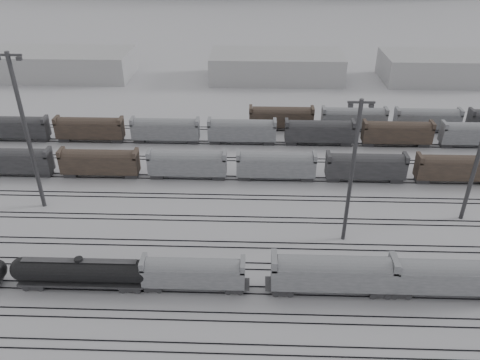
{
  "coord_description": "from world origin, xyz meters",
  "views": [
    {
      "loc": [
        3.84,
        -46.93,
        44.78
      ],
      "look_at": [
        1.38,
        24.37,
        4.0
      ],
      "focal_mm": 35.0,
      "sensor_mm": 36.0,
      "label": 1
    }
  ],
  "objects_px": {
    "hopper_car_a": "(193,272)",
    "hopper_car_b": "(333,272)",
    "tank_car_b": "(81,271)",
    "hopper_car_c": "(451,276)",
    "light_mast_c": "(352,170)"
  },
  "relations": [
    {
      "from": "tank_car_b",
      "to": "hopper_car_c",
      "type": "height_order",
      "value": "hopper_car_c"
    },
    {
      "from": "hopper_car_a",
      "to": "light_mast_c",
      "type": "height_order",
      "value": "light_mast_c"
    },
    {
      "from": "tank_car_b",
      "to": "hopper_car_b",
      "type": "distance_m",
      "value": 33.79
    },
    {
      "from": "hopper_car_c",
      "to": "tank_car_b",
      "type": "bearing_deg",
      "value": 180.0
    },
    {
      "from": "tank_car_b",
      "to": "hopper_car_a",
      "type": "xyz_separation_m",
      "value": [
        15.26,
        0.0,
        0.32
      ]
    },
    {
      "from": "hopper_car_a",
      "to": "hopper_car_b",
      "type": "relative_size",
      "value": 0.85
    },
    {
      "from": "hopper_car_c",
      "to": "light_mast_c",
      "type": "bearing_deg",
      "value": 134.05
    },
    {
      "from": "hopper_car_b",
      "to": "hopper_car_c",
      "type": "distance_m",
      "value": 15.49
    },
    {
      "from": "light_mast_c",
      "to": "hopper_car_a",
      "type": "bearing_deg",
      "value": -151.08
    },
    {
      "from": "tank_car_b",
      "to": "hopper_car_c",
      "type": "relative_size",
      "value": 1.23
    },
    {
      "from": "hopper_car_b",
      "to": "light_mast_c",
      "type": "xyz_separation_m",
      "value": [
        3.64,
        12.24,
        8.7
      ]
    },
    {
      "from": "hopper_car_a",
      "to": "hopper_car_b",
      "type": "bearing_deg",
      "value": 0.0
    },
    {
      "from": "hopper_car_b",
      "to": "hopper_car_c",
      "type": "xyz_separation_m",
      "value": [
        15.48,
        0.0,
        -0.14
      ]
    },
    {
      "from": "hopper_car_a",
      "to": "hopper_car_c",
      "type": "distance_m",
      "value": 34.01
    },
    {
      "from": "tank_car_b",
      "to": "hopper_car_a",
      "type": "distance_m",
      "value": 15.26
    }
  ]
}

